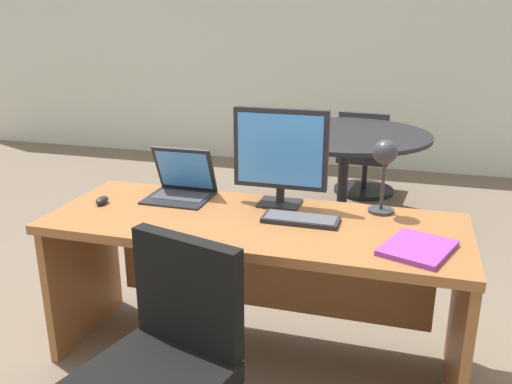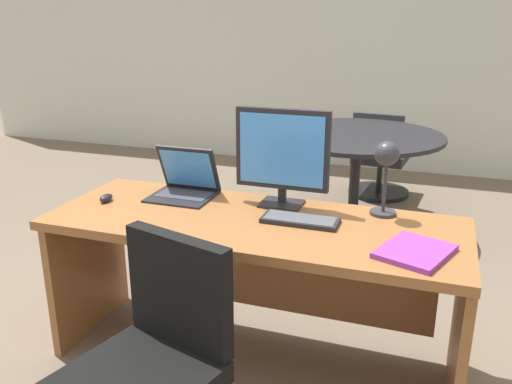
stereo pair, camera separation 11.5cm
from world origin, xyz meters
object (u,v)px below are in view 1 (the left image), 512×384
(mouse, at_px, (102,200))
(meeting_chair_near, at_px, (364,162))
(laptop, at_px, (182,182))
(monitor, at_px, (280,152))
(desk, at_px, (257,255))
(book, at_px, (418,248))
(meeting_table, at_px, (344,156))
(keyboard, at_px, (301,219))
(desk_lamp, at_px, (384,161))

(mouse, distance_m, meeting_chair_near, 2.96)
(laptop, relative_size, meeting_chair_near, 0.39)
(monitor, height_order, meeting_chair_near, monitor)
(desk, relative_size, book, 5.32)
(laptop, xyz_separation_m, mouse, (-0.33, -0.23, -0.06))
(meeting_chair_near, bearing_deg, meeting_table, -95.51)
(book, height_order, meeting_chair_near, meeting_chair_near)
(keyboard, relative_size, meeting_chair_near, 0.43)
(monitor, height_order, laptop, monitor)
(desk, relative_size, mouse, 21.87)
(mouse, bearing_deg, meeting_chair_near, 69.44)
(desk_lamp, height_order, meeting_chair_near, desk_lamp)
(laptop, distance_m, meeting_table, 1.76)
(monitor, xyz_separation_m, meeting_chair_near, (0.20, 2.51, -0.68))
(laptop, bearing_deg, meeting_chair_near, 74.37)
(monitor, relative_size, meeting_table, 0.37)
(monitor, distance_m, desk_lamp, 0.48)
(monitor, relative_size, meeting_chair_near, 0.59)
(mouse, bearing_deg, keyboard, 2.57)
(monitor, height_order, mouse, monitor)
(mouse, height_order, book, mouse)
(monitor, xyz_separation_m, desk_lamp, (0.48, 0.01, -0.01))
(keyboard, xyz_separation_m, mouse, (-0.98, -0.04, 0.01))
(laptop, xyz_separation_m, meeting_table, (0.62, 1.63, -0.23))
(meeting_table, bearing_deg, meeting_chair_near, 84.49)
(meeting_table, relative_size, meeting_chair_near, 1.61)
(book, bearing_deg, desk, 165.18)
(keyboard, distance_m, meeting_table, 1.82)
(desk_lamp, bearing_deg, book, -66.07)
(desk_lamp, height_order, book, desk_lamp)
(monitor, distance_m, meeting_table, 1.67)
(meeting_table, bearing_deg, monitor, -93.95)
(desk, height_order, meeting_chair_near, meeting_chair_near)
(monitor, relative_size, desk_lamp, 1.33)
(meeting_table, bearing_deg, laptop, -110.82)
(desk_lamp, xyz_separation_m, meeting_chair_near, (-0.28, 2.50, -0.67))
(mouse, bearing_deg, meeting_table, 63.03)
(desk, height_order, monitor, monitor)
(desk, distance_m, mouse, 0.80)
(desk, distance_m, book, 0.76)
(monitor, xyz_separation_m, mouse, (-0.83, -0.24, -0.24))
(book, bearing_deg, keyboard, 160.52)
(keyboard, distance_m, meeting_chair_near, 2.74)
(laptop, xyz_separation_m, meeting_chair_near, (0.70, 2.52, -0.50))
(mouse, relative_size, meeting_chair_near, 0.11)
(laptop, distance_m, meeting_chair_near, 2.66)
(monitor, bearing_deg, mouse, -164.13)
(keyboard, relative_size, meeting_table, 0.27)
(desk, height_order, mouse, mouse)
(desk, height_order, keyboard, keyboard)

